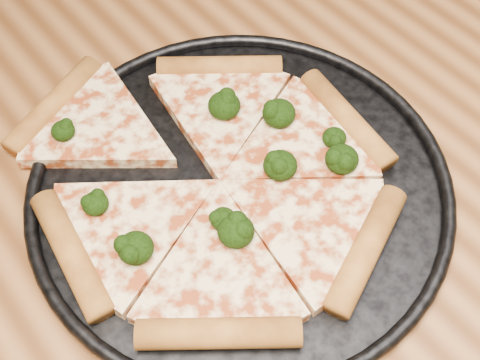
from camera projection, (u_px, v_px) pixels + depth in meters
dining_table at (157, 308)px, 0.61m from camera, size 1.20×0.90×0.75m
pizza_pan at (240, 185)px, 0.57m from camera, size 0.39×0.39×0.02m
pizza at (212, 178)px, 0.56m from camera, size 0.32×0.38×0.02m
broccoli_florets at (237, 167)px, 0.56m from camera, size 0.24×0.21×0.02m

